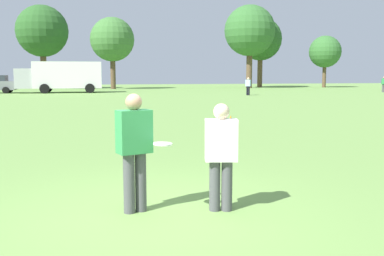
{
  "coord_description": "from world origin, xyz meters",
  "views": [
    {
      "loc": [
        -0.67,
        -6.18,
        2.02
      ],
      "look_at": [
        0.73,
        0.7,
        1.14
      ],
      "focal_mm": 41.22,
      "sensor_mm": 36.0,
      "label": 1
    }
  ],
  "objects_px": {
    "player_thrower": "(134,146)",
    "frisbee": "(163,144)",
    "bystander_sideline_watcher": "(384,83)",
    "player_defender": "(221,151)",
    "traffic_cone": "(231,122)",
    "box_truck": "(62,76)",
    "bystander_far_jogger": "(248,85)"
  },
  "relations": [
    {
      "from": "player_thrower",
      "to": "frisbee",
      "type": "relative_size",
      "value": 6.38
    },
    {
      "from": "player_thrower",
      "to": "bystander_sideline_watcher",
      "type": "xyz_separation_m",
      "value": [
        28.9,
        35.65,
        -0.03
      ]
    },
    {
      "from": "player_defender",
      "to": "frisbee",
      "type": "height_order",
      "value": "player_defender"
    },
    {
      "from": "traffic_cone",
      "to": "bystander_sideline_watcher",
      "type": "relative_size",
      "value": 0.29
    },
    {
      "from": "box_truck",
      "to": "bystander_far_jogger",
      "type": "bearing_deg",
      "value": -27.38
    },
    {
      "from": "player_thrower",
      "to": "box_truck",
      "type": "distance_m",
      "value": 41.45
    },
    {
      "from": "traffic_cone",
      "to": "bystander_sideline_watcher",
      "type": "xyz_separation_m",
      "value": [
        24.7,
        26.34,
        0.71
      ]
    },
    {
      "from": "player_thrower",
      "to": "bystander_far_jogger",
      "type": "distance_m",
      "value": 34.69
    },
    {
      "from": "player_defender",
      "to": "box_truck",
      "type": "bearing_deg",
      "value": 97.91
    },
    {
      "from": "box_truck",
      "to": "player_defender",
      "type": "bearing_deg",
      "value": -82.09
    },
    {
      "from": "frisbee",
      "to": "traffic_cone",
      "type": "bearing_deg",
      "value": 68.15
    },
    {
      "from": "player_defender",
      "to": "bystander_sideline_watcher",
      "type": "bearing_deg",
      "value": 52.33
    },
    {
      "from": "player_thrower",
      "to": "player_defender",
      "type": "relative_size",
      "value": 1.09
    },
    {
      "from": "player_thrower",
      "to": "traffic_cone",
      "type": "xyz_separation_m",
      "value": [
        4.2,
        9.31,
        -0.75
      ]
    },
    {
      "from": "player_thrower",
      "to": "traffic_cone",
      "type": "relative_size",
      "value": 3.6
    },
    {
      "from": "player_thrower",
      "to": "traffic_cone",
      "type": "bearing_deg",
      "value": 65.7
    },
    {
      "from": "bystander_sideline_watcher",
      "to": "bystander_far_jogger",
      "type": "height_order",
      "value": "bystander_sideline_watcher"
    },
    {
      "from": "frisbee",
      "to": "box_truck",
      "type": "bearing_deg",
      "value": 96.74
    },
    {
      "from": "box_truck",
      "to": "bystander_sideline_watcher",
      "type": "distance_m",
      "value": 33.88
    },
    {
      "from": "player_thrower",
      "to": "frisbee",
      "type": "bearing_deg",
      "value": -29.84
    },
    {
      "from": "player_defender",
      "to": "bystander_sideline_watcher",
      "type": "height_order",
      "value": "bystander_sideline_watcher"
    },
    {
      "from": "player_thrower",
      "to": "box_truck",
      "type": "xyz_separation_m",
      "value": [
        -4.51,
        41.19,
        0.78
      ]
    },
    {
      "from": "box_truck",
      "to": "bystander_sideline_watcher",
      "type": "height_order",
      "value": "box_truck"
    },
    {
      "from": "frisbee",
      "to": "bystander_sideline_watcher",
      "type": "distance_m",
      "value": 45.83
    },
    {
      "from": "frisbee",
      "to": "traffic_cone",
      "type": "xyz_separation_m",
      "value": [
        3.82,
        9.53,
        -0.8
      ]
    },
    {
      "from": "bystander_far_jogger",
      "to": "frisbee",
      "type": "bearing_deg",
      "value": -110.7
    },
    {
      "from": "box_truck",
      "to": "traffic_cone",
      "type": "bearing_deg",
      "value": -74.71
    },
    {
      "from": "player_thrower",
      "to": "player_defender",
      "type": "xyz_separation_m",
      "value": [
        1.24,
        -0.18,
        -0.09
      ]
    },
    {
      "from": "player_defender",
      "to": "box_truck",
      "type": "relative_size",
      "value": 0.19
    },
    {
      "from": "frisbee",
      "to": "bystander_far_jogger",
      "type": "height_order",
      "value": "bystander_far_jogger"
    },
    {
      "from": "traffic_cone",
      "to": "bystander_sideline_watcher",
      "type": "height_order",
      "value": "bystander_sideline_watcher"
    },
    {
      "from": "player_thrower",
      "to": "frisbee",
      "type": "xyz_separation_m",
      "value": [
        0.38,
        -0.22,
        0.05
      ]
    }
  ]
}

